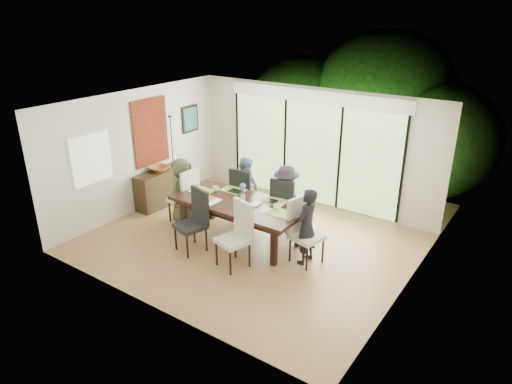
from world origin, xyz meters
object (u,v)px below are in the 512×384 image
Objects in this scene: chair_far_left at (246,193)px; bowl at (159,169)px; person_right_end at (306,226)px; laptop at (202,193)px; table_top at (239,203)px; vase at (243,198)px; chair_near_right at (233,236)px; person_left_end at (183,190)px; cup_b at (242,202)px; cup_a at (216,189)px; chair_far_right at (286,204)px; chair_near_left at (190,221)px; sideboard at (164,187)px; cup_c at (277,207)px; person_far_right at (286,199)px; chair_left_end at (183,195)px; chair_right_end at (307,232)px; person_far_left at (246,189)px.

bowl is (-2.07, -0.51, 0.28)m from chair_far_left.
person_right_end is 3.91× the size of laptop.
table_top is at bearing -87.57° from person_right_end.
chair_far_left is at bearing 32.26° from laptop.
chair_far_left is 0.99m from vase.
vase is (0.50, -0.80, 0.29)m from chair_far_left.
person_left_end reaches higher than chair_near_right.
vase is 0.18m from cup_b.
cup_a is at bearing 172.41° from vase.
vase is (1.53, 0.05, 0.18)m from person_left_end.
chair_far_right and chair_near_right have the same top height.
sideboard is (-2.02, 1.31, -0.19)m from chair_near_left.
cup_b reaches higher than table_top.
laptop is 2.66× the size of cup_c.
chair_near_right reaches higher than laptop.
table_top is 1.86× the size of person_far_right.
person_right_end is 1.00× the size of person_far_right.
chair_left_end is (-1.50, 0.00, -0.19)m from table_top.
person_left_end reaches higher than cup_c.
sideboard is at bearing 97.95° from chair_right_end.
chair_left_end is 1.00× the size of chair_far_left.
laptop is at bearing 129.92° from chair_near_left.
person_far_left is (-1.95, 0.83, 0.10)m from chair_right_end.
person_far_right is at bearing -1.31° from laptop.
person_left_end and person_right_end have the same top height.
person_far_left is 10.40× the size of cup_c.
person_left_end is (-1.98, 0.87, 0.10)m from chair_near_right.
cup_c is (0.25, -0.73, 0.17)m from person_far_right.
person_left_end and person_far_left have the same top height.
chair_near_right reaches higher than vase.
table_top is at bearing 104.25° from chair_right_end.
chair_near_right reaches higher than bowl.
chair_far_right is 1.71m from laptop.
cup_a is 0.89m from cup_b.
chair_left_end is 3.33× the size of laptop.
person_far_right is at bearing -129.31° from person_right_end.
person_right_end reaches higher than chair_left_end.
person_far_left is at bearing 103.80° from chair_near_left.
chair_near_right is at bearing 145.27° from chair_right_end.
laptop is (0.65, -0.10, 0.23)m from chair_left_end.
person_left_end is 0.96× the size of sideboard.
person_right_end is at bearing 0.00° from table_top.
chair_right_end and chair_near_right have the same top height.
chair_left_end is at bearing 16.70° from person_far_right.
chair_far_right is at bearing 104.72° from chair_near_right.
person_far_right is 1.69m from laptop.
chair_near_left is at bearing -130.17° from cup_b.
vase is 0.76m from cup_a.
chair_near_right is 1.95m from person_far_left.
chair_right_end is 1.48m from vase.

